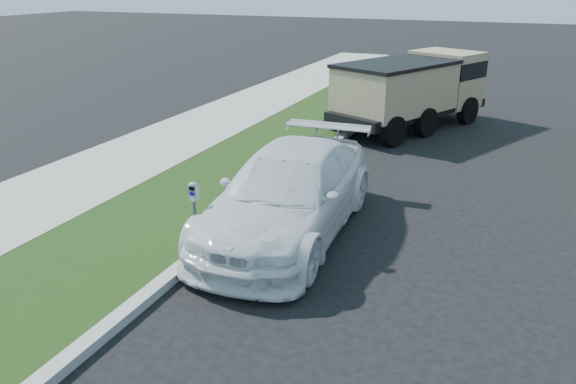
% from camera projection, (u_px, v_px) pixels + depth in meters
% --- Properties ---
extents(ground, '(120.00, 120.00, 0.00)m').
position_uv_depth(ground, '(345.00, 284.00, 8.89)').
color(ground, black).
rests_on(ground, ground).
extents(streetside, '(6.12, 50.00, 0.15)m').
position_uv_depth(streetside, '(134.00, 191.00, 12.59)').
color(streetside, gray).
rests_on(streetside, ground).
extents(parking_meter, '(0.17, 0.12, 1.21)m').
position_uv_depth(parking_meter, '(194.00, 201.00, 9.52)').
color(parking_meter, '#3F4247').
rests_on(parking_meter, ground).
extents(white_wagon, '(2.44, 5.55, 1.58)m').
position_uv_depth(white_wagon, '(289.00, 193.00, 10.42)').
color(white_wagon, white).
rests_on(white_wagon, ground).
extents(dump_truck, '(4.29, 6.09, 2.25)m').
position_uv_depth(dump_truck, '(414.00, 87.00, 17.85)').
color(dump_truck, black).
rests_on(dump_truck, ground).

